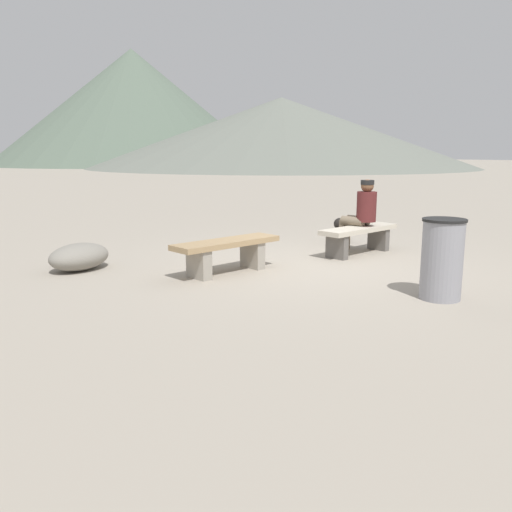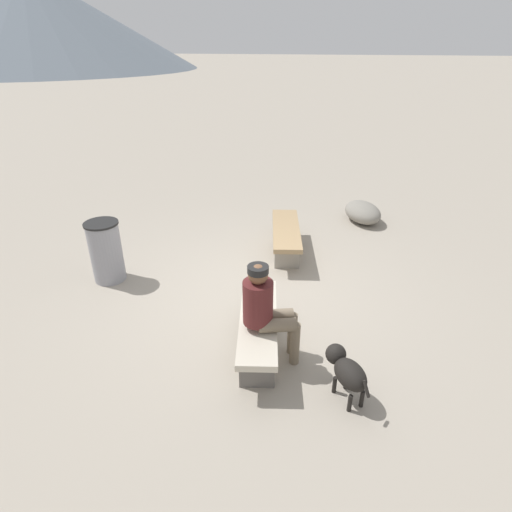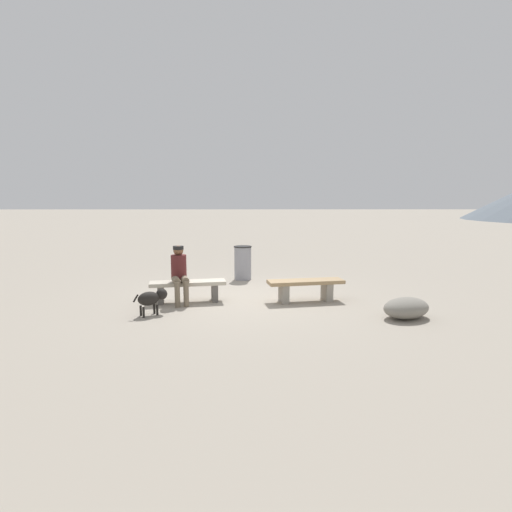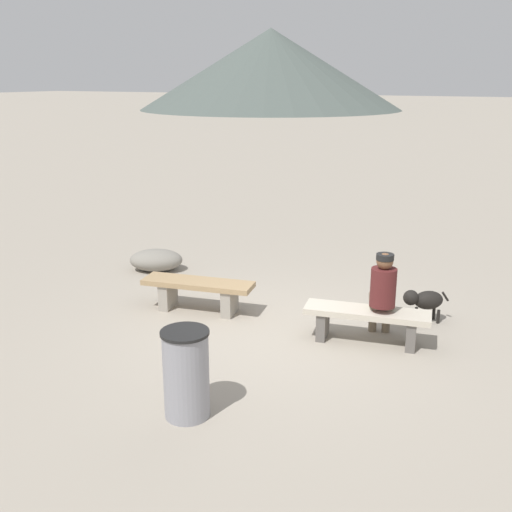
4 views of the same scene
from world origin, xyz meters
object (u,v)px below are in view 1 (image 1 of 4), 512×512
object	(u,v)px
bench_left	(227,250)
trash_bin	(442,259)
bench_right	(359,235)
dog	(342,225)
seated_person	(361,210)
boulder	(79,257)

from	to	relation	value
bench_left	trash_bin	world-z (taller)	trash_bin
bench_right	trash_bin	distance (m)	2.79
bench_right	dog	size ratio (longest dim) A/B	2.85
trash_bin	bench_right	bearing A→B (deg)	65.85
bench_right	seated_person	bearing A→B (deg)	27.64
trash_bin	boulder	distance (m)	4.94
bench_left	boulder	world-z (taller)	bench_left
seated_person	dog	distance (m)	1.04
bench_left	trash_bin	xyz separation A→B (m)	(1.41, -2.51, 0.14)
boulder	dog	bearing A→B (deg)	-3.38
bench_right	boulder	bearing A→B (deg)	153.10
boulder	bench_left	bearing A→B (deg)	-37.90
dog	seated_person	bearing A→B (deg)	31.51
dog	boulder	xyz separation A→B (m)	(-4.78, 0.28, -0.14)
dog	bench_right	bearing A→B (deg)	26.71
dog	trash_bin	distance (m)	3.93
trash_bin	boulder	world-z (taller)	trash_bin
seated_person	dog	bearing A→B (deg)	50.23
trash_bin	dog	bearing A→B (deg)	64.78
seated_person	boulder	world-z (taller)	seated_person
bench_left	boulder	xyz separation A→B (m)	(-1.70, 1.32, -0.13)
bench_right	dog	distance (m)	1.14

